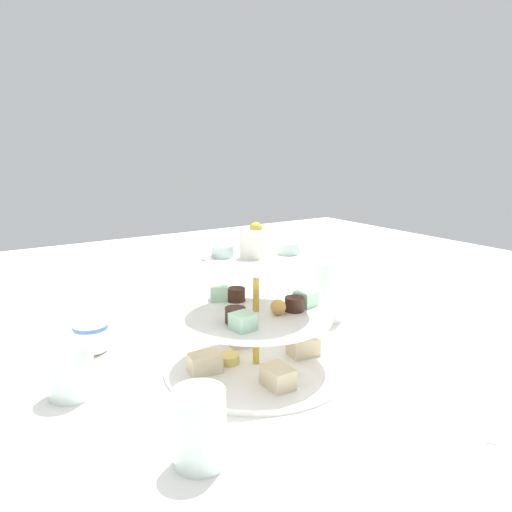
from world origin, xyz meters
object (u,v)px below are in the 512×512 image
(water_glass_short_left, at_px, (71,371))
(butter_knife_left, at_px, (478,408))
(water_glass_tall_right, at_px, (328,290))
(water_glass_mid_back, at_px, (200,427))
(tiered_serving_stand, at_px, (256,326))
(butter_knife_right, at_px, (177,311))
(teacup_with_saucer, at_px, (91,339))

(water_glass_short_left, bearing_deg, butter_knife_left, 142.94)
(water_glass_tall_right, height_order, water_glass_mid_back, water_glass_tall_right)
(tiered_serving_stand, height_order, butter_knife_right, tiered_serving_stand)
(tiered_serving_stand, relative_size, water_glass_tall_right, 2.39)
(teacup_with_saucer, xyz_separation_m, butter_knife_left, (-0.38, 0.48, -0.02))
(water_glass_mid_back, bearing_deg, butter_knife_left, 164.57)
(water_glass_short_left, bearing_deg, butter_knife_right, -137.72)
(teacup_with_saucer, bearing_deg, butter_knife_right, -151.29)
(tiered_serving_stand, distance_m, butter_knife_left, 0.33)
(water_glass_mid_back, bearing_deg, tiered_serving_stand, -137.92)
(butter_knife_left, distance_m, butter_knife_right, 0.62)
(teacup_with_saucer, height_order, water_glass_mid_back, water_glass_mid_back)
(tiered_serving_stand, distance_m, butter_knife_right, 0.33)
(tiered_serving_stand, relative_size, butter_knife_left, 1.70)
(water_glass_tall_right, height_order, teacup_with_saucer, water_glass_tall_right)
(tiered_serving_stand, xyz_separation_m, water_glass_short_left, (0.27, -0.07, -0.04))
(teacup_with_saucer, bearing_deg, water_glass_tall_right, 168.27)
(butter_knife_left, bearing_deg, water_glass_short_left, 101.23)
(teacup_with_saucer, height_order, butter_knife_left, teacup_with_saucer)
(water_glass_tall_right, relative_size, teacup_with_saucer, 1.34)
(butter_knife_right, relative_size, water_glass_mid_back, 1.90)
(tiered_serving_stand, xyz_separation_m, butter_knife_left, (-0.19, 0.27, -0.07))
(butter_knife_right, xyz_separation_m, water_glass_mid_back, (0.20, 0.49, 0.04))
(tiered_serving_stand, bearing_deg, teacup_with_saucer, -46.39)
(water_glass_tall_right, bearing_deg, tiered_serving_stand, 24.82)
(water_glass_mid_back, bearing_deg, water_glass_tall_right, -147.03)
(tiered_serving_stand, bearing_deg, butter_knife_left, 124.71)
(water_glass_mid_back, bearing_deg, butter_knife_right, -111.78)
(tiered_serving_stand, height_order, water_glass_short_left, tiered_serving_stand)
(butter_knife_left, bearing_deg, butter_knife_right, 64.53)
(water_glass_short_left, xyz_separation_m, butter_knife_right, (-0.28, -0.25, -0.04))
(water_glass_tall_right, distance_m, water_glass_mid_back, 0.52)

